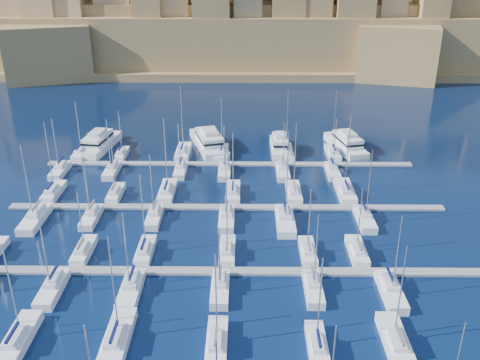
{
  "coord_description": "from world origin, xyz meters",
  "views": [
    {
      "loc": [
        3.49,
        -82.17,
        47.28
      ],
      "look_at": [
        2.68,
        6.0,
        7.77
      ],
      "focal_mm": 40.0,
      "sensor_mm": 36.0,
      "label": 1
    }
  ],
  "objects_px": {
    "sailboat_2": "(118,337)",
    "sailboat_4": "(317,345)",
    "motor_yacht_a": "(99,143)",
    "motor_yacht_c": "(280,145)",
    "motor_yacht_d": "(346,144)",
    "motor_yacht_b": "(209,141)"
  },
  "relations": [
    {
      "from": "sailboat_2",
      "to": "sailboat_4",
      "type": "bearing_deg",
      "value": -2.59
    },
    {
      "from": "sailboat_4",
      "to": "motor_yacht_b",
      "type": "relative_size",
      "value": 0.66
    },
    {
      "from": "sailboat_2",
      "to": "sailboat_4",
      "type": "height_order",
      "value": "sailboat_2"
    },
    {
      "from": "sailboat_2",
      "to": "motor_yacht_d",
      "type": "distance_m",
      "value": 81.0
    },
    {
      "from": "motor_yacht_d",
      "to": "motor_yacht_a",
      "type": "bearing_deg",
      "value": 179.93
    },
    {
      "from": "motor_yacht_a",
      "to": "motor_yacht_b",
      "type": "relative_size",
      "value": 0.86
    },
    {
      "from": "motor_yacht_b",
      "to": "motor_yacht_d",
      "type": "relative_size",
      "value": 1.16
    },
    {
      "from": "sailboat_4",
      "to": "motor_yacht_a",
      "type": "height_order",
      "value": "sailboat_4"
    },
    {
      "from": "sailboat_2",
      "to": "motor_yacht_b",
      "type": "xyz_separation_m",
      "value": [
        7.32,
        70.95,
        0.96
      ]
    },
    {
      "from": "motor_yacht_a",
      "to": "motor_yacht_d",
      "type": "relative_size",
      "value": 1.0
    },
    {
      "from": "sailboat_4",
      "to": "motor_yacht_a",
      "type": "xyz_separation_m",
      "value": [
        -45.27,
        70.89,
        0.99
      ]
    },
    {
      "from": "motor_yacht_a",
      "to": "motor_yacht_c",
      "type": "distance_m",
      "value": 44.62
    },
    {
      "from": "motor_yacht_b",
      "to": "motor_yacht_d",
      "type": "bearing_deg",
      "value": -2.16
    },
    {
      "from": "sailboat_2",
      "to": "motor_yacht_a",
      "type": "xyz_separation_m",
      "value": [
        -19.8,
        69.74,
        0.96
      ]
    },
    {
      "from": "motor_yacht_a",
      "to": "motor_yacht_c",
      "type": "bearing_deg",
      "value": -2.01
    },
    {
      "from": "motor_yacht_a",
      "to": "motor_yacht_c",
      "type": "height_order",
      "value": "same"
    },
    {
      "from": "sailboat_2",
      "to": "sailboat_4",
      "type": "relative_size",
      "value": 1.15
    },
    {
      "from": "sailboat_2",
      "to": "sailboat_4",
      "type": "distance_m",
      "value": 25.49
    },
    {
      "from": "motor_yacht_d",
      "to": "sailboat_4",
      "type": "bearing_deg",
      "value": -102.61
    },
    {
      "from": "motor_yacht_b",
      "to": "motor_yacht_d",
      "type": "xyz_separation_m",
      "value": [
        34.0,
        -1.28,
        0.0
      ]
    },
    {
      "from": "sailboat_4",
      "to": "motor_yacht_c",
      "type": "bearing_deg",
      "value": 90.56
    },
    {
      "from": "sailboat_2",
      "to": "motor_yacht_d",
      "type": "relative_size",
      "value": 0.87
    }
  ]
}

